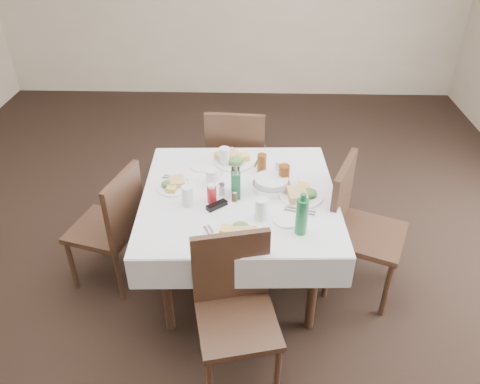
{
  "coord_description": "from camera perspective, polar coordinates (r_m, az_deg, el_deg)",
  "views": [
    {
      "loc": [
        0.31,
        -2.7,
        2.49
      ],
      "look_at": [
        0.24,
        -0.19,
        0.8
      ],
      "focal_mm": 35.0,
      "sensor_mm": 36.0,
      "label": 1
    }
  ],
  "objects": [
    {
      "name": "cutlery_w",
      "position": [
        3.26,
        -7.94,
        1.58
      ],
      "size": [
        0.19,
        0.11,
        0.01
      ],
      "color": "silver",
      "rests_on": "dining_table"
    },
    {
      "name": "iced_tea_b",
      "position": [
        3.14,
        5.38,
        2.01
      ],
      "size": [
        0.07,
        0.07,
        0.15
      ],
      "color": "brown",
      "rests_on": "dining_table"
    },
    {
      "name": "side_plate_b",
      "position": [
        2.86,
        5.68,
        -3.42
      ],
      "size": [
        0.16,
        0.16,
        0.01
      ],
      "color": "white",
      "rests_on": "dining_table"
    },
    {
      "name": "water_s",
      "position": [
        2.83,
        2.61,
        -2.11
      ],
      "size": [
        0.08,
        0.08,
        0.14
      ],
      "color": "silver",
      "rests_on": "dining_table"
    },
    {
      "name": "green_bottle",
      "position": [
        2.71,
        7.54,
        -2.89
      ],
      "size": [
        0.07,
        0.07,
        0.27
      ],
      "color": "#1B693A",
      "rests_on": "dining_table"
    },
    {
      "name": "meal_east",
      "position": [
        3.06,
        7.5,
        -0.27
      ],
      "size": [
        0.29,
        0.29,
        0.06
      ],
      "color": "white",
      "rests_on": "dining_table"
    },
    {
      "name": "meal_west",
      "position": [
        3.17,
        -8.12,
        0.85
      ],
      "size": [
        0.23,
        0.23,
        0.05
      ],
      "color": "white",
      "rests_on": "dining_table"
    },
    {
      "name": "bread_basket",
      "position": [
        3.12,
        3.85,
        1.01
      ],
      "size": [
        0.25,
        0.25,
        0.08
      ],
      "color": "silver",
      "rests_on": "dining_table"
    },
    {
      "name": "sugar_caddy",
      "position": [
        3.02,
        7.01,
        -0.72
      ],
      "size": [
        0.1,
        0.08,
        0.05
      ],
      "color": "white",
      "rests_on": "dining_table"
    },
    {
      "name": "oil_cruet_green",
      "position": [
        2.99,
        -0.45,
        0.92
      ],
      "size": [
        0.06,
        0.06,
        0.23
      ],
      "color": "#1B693A",
      "rests_on": "dining_table"
    },
    {
      "name": "salt_shaker",
      "position": [
        3.05,
        -2.25,
        0.31
      ],
      "size": [
        0.04,
        0.04,
        0.09
      ],
      "color": "white",
      "rests_on": "dining_table"
    },
    {
      "name": "side_plate_a",
      "position": [
        3.38,
        -4.7,
        3.12
      ],
      "size": [
        0.16,
        0.16,
        0.01
      ],
      "color": "white",
      "rests_on": "dining_table"
    },
    {
      "name": "iced_tea_a",
      "position": [
        3.29,
        2.68,
        3.55
      ],
      "size": [
        0.06,
        0.06,
        0.13
      ],
      "color": "brown",
      "rests_on": "dining_table"
    },
    {
      "name": "chair_north",
      "position": [
        3.92,
        -0.44,
        4.49
      ],
      "size": [
        0.5,
        0.5,
        0.99
      ],
      "color": "black",
      "rests_on": "ground"
    },
    {
      "name": "oil_cruet_dark",
      "position": [
        3.05,
        -0.55,
        1.58
      ],
      "size": [
        0.05,
        0.05,
        0.23
      ],
      "color": "black",
      "rests_on": "dining_table"
    },
    {
      "name": "sunglasses",
      "position": [
        2.95,
        -2.84,
        -1.63
      ],
      "size": [
        0.14,
        0.13,
        0.03
      ],
      "color": "black",
      "rests_on": "dining_table"
    },
    {
      "name": "chair_west",
      "position": [
        3.34,
        -15.13,
        -3.56
      ],
      "size": [
        0.54,
        0.54,
        0.92
      ],
      "color": "black",
      "rests_on": "ground"
    },
    {
      "name": "ketchup_bottle",
      "position": [
        2.98,
        -3.46,
        -0.25
      ],
      "size": [
        0.06,
        0.06,
        0.13
      ],
      "color": "#B3151E",
      "rests_on": "dining_table"
    },
    {
      "name": "meal_south",
      "position": [
        2.71,
        -0.08,
        -5.14
      ],
      "size": [
        0.29,
        0.29,
        0.06
      ],
      "color": "white",
      "rests_on": "dining_table"
    },
    {
      "name": "water_w",
      "position": [
        2.96,
        -6.41,
        -0.49
      ],
      "size": [
        0.07,
        0.07,
        0.13
      ],
      "color": "silver",
      "rests_on": "dining_table"
    },
    {
      "name": "water_e",
      "position": [
        3.21,
        5.0,
        2.7
      ],
      "size": [
        0.08,
        0.08,
        0.14
      ],
      "color": "silver",
      "rests_on": "dining_table"
    },
    {
      "name": "chair_east",
      "position": [
        3.26,
        13.91,
        -3.51
      ],
      "size": [
        0.61,
        0.61,
        0.99
      ],
      "color": "black",
      "rests_on": "ground"
    },
    {
      "name": "cutlery_s",
      "position": [
        2.74,
        -3.54,
        -5.15
      ],
      "size": [
        0.11,
        0.17,
        0.01
      ],
      "color": "silver",
      "rests_on": "dining_table"
    },
    {
      "name": "room_shell",
      "position": [
        2.83,
        -4.91,
        17.77
      ],
      "size": [
        6.04,
        7.04,
        2.8
      ],
      "color": "#C3B19A",
      "rests_on": "ground"
    },
    {
      "name": "dining_table",
      "position": [
        3.13,
        -0.1,
        -1.47
      ],
      "size": [
        1.33,
        1.33,
        0.76
      ],
      "color": "black",
      "rests_on": "ground"
    },
    {
      "name": "cutlery_e",
      "position": [
        2.94,
        7.31,
        -2.36
      ],
      "size": [
        0.2,
        0.1,
        0.01
      ],
      "color": "silver",
      "rests_on": "dining_table"
    },
    {
      "name": "cutlery_n",
      "position": [
        3.43,
        2.33,
        3.68
      ],
      "size": [
        0.08,
        0.17,
        0.01
      ],
      "color": "silver",
      "rests_on": "dining_table"
    },
    {
      "name": "pepper_shaker",
      "position": [
        3.0,
        -0.69,
        -0.47
      ],
      "size": [
        0.03,
        0.03,
        0.08
      ],
      "color": "#44341A",
      "rests_on": "dining_table"
    },
    {
      "name": "water_n",
      "position": [
        3.36,
        -1.88,
        4.29
      ],
      "size": [
        0.08,
        0.08,
        0.14
      ],
      "color": "silver",
      "rests_on": "dining_table"
    },
    {
      "name": "ground_plane",
      "position": [
        3.69,
        -3.63,
        -8.68
      ],
      "size": [
        7.0,
        7.0,
        0.0
      ],
      "primitive_type": "plane",
      "color": "black"
    },
    {
      "name": "coffee_mug",
      "position": [
        3.18,
        -3.4,
        1.86
      ],
      "size": [
        0.14,
        0.13,
        0.1
      ],
      "color": "white",
      "rests_on": "dining_table"
    },
    {
      "name": "meal_north",
      "position": [
        3.42,
        -0.82,
        4.04
      ],
      "size": [
        0.31,
        0.31,
        0.07
      ],
      "color": "white",
      "rests_on": "dining_table"
    },
    {
      "name": "chair_south",
      "position": [
        2.68,
        -0.67,
        -13.19
      ],
      "size": [
        0.52,
        0.52,
        0.92
      ],
      "color": "black",
      "rests_on": "ground"
    }
  ]
}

